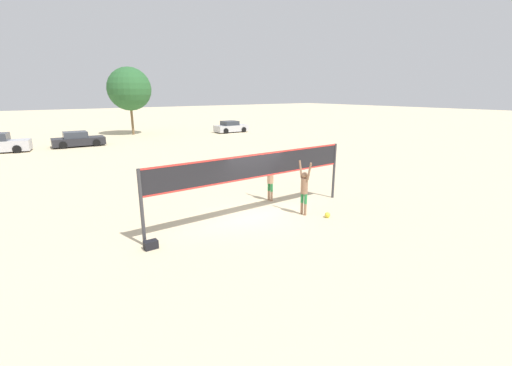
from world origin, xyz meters
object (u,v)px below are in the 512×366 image
at_px(player_blocker, 270,178).
at_px(parked_car_near, 78,140).
at_px(volleyball, 327,215).
at_px(parked_car_mid, 231,127).
at_px(player_spiker, 304,187).
at_px(gear_bag, 151,245).
at_px(tree_left_cluster, 129,89).
at_px(volleyball_net, 256,171).

distance_m(player_blocker, parked_car_near, 23.18).
bearing_deg(volleyball, parked_car_mid, 65.56).
distance_m(player_blocker, parked_car_mid, 27.30).
relative_size(player_spiker, parked_car_near, 0.50).
xyz_separation_m(gear_bag, tree_left_cluster, (8.58, 30.51, 4.95)).
relative_size(gear_bag, parked_car_near, 0.10).
distance_m(volleyball_net, parked_car_near, 24.29).
height_order(volleyball_net, player_blocker, volleyball_net).
bearing_deg(parked_car_near, player_blocker, -76.49).
bearing_deg(parked_car_mid, gear_bag, -124.50).
xyz_separation_m(volleyball, tree_left_cluster, (1.99, 31.85, 4.98)).
bearing_deg(player_blocker, gear_bag, -74.37).
height_order(parked_car_near, tree_left_cluster, tree_left_cluster).
bearing_deg(parked_car_mid, volleyball, -112.69).
height_order(volleyball_net, parked_car_near, volleyball_net).
distance_m(volleyball_net, tree_left_cluster, 30.62).
xyz_separation_m(volleyball, parked_car_mid, (12.34, 27.15, 0.51)).
bearing_deg(tree_left_cluster, player_blocker, -94.90).
distance_m(gear_bag, parked_car_near, 24.56).
relative_size(player_blocker, tree_left_cluster, 0.27).
bearing_deg(parked_car_near, player_spiker, -77.53).
distance_m(volleyball_net, player_blocker, 2.36).
xyz_separation_m(gear_bag, parked_car_near, (1.87, 24.49, 0.46)).
height_order(parked_car_near, parked_car_mid, parked_car_mid).
xyz_separation_m(player_spiker, volleyball, (0.53, -0.81, -1.05)).
bearing_deg(volleyball, player_blocker, 98.91).
height_order(player_blocker, volleyball, player_blocker).
bearing_deg(gear_bag, parked_car_mid, 53.75).
xyz_separation_m(parked_car_mid, tree_left_cluster, (-10.35, 4.70, 4.47)).
height_order(volleyball_net, gear_bag, volleyball_net).
xyz_separation_m(player_blocker, tree_left_cluster, (2.47, 28.80, 4.04)).
bearing_deg(gear_bag, tree_left_cluster, 74.30).
height_order(volleyball, parked_car_mid, parked_car_mid).
distance_m(gear_bag, parked_car_mid, 32.01).
distance_m(volleyball, parked_car_mid, 29.83).
xyz_separation_m(parked_car_near, parked_car_mid, (17.06, 1.32, 0.02)).
relative_size(volleyball, gear_bag, 0.51).
relative_size(player_blocker, volleyball, 9.28).
bearing_deg(volleyball_net, parked_car_near, 95.87).
relative_size(gear_bag, parked_car_mid, 0.10).
relative_size(volleyball_net, gear_bag, 21.23).
xyz_separation_m(player_spiker, parked_car_near, (-4.19, 25.02, -0.56)).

